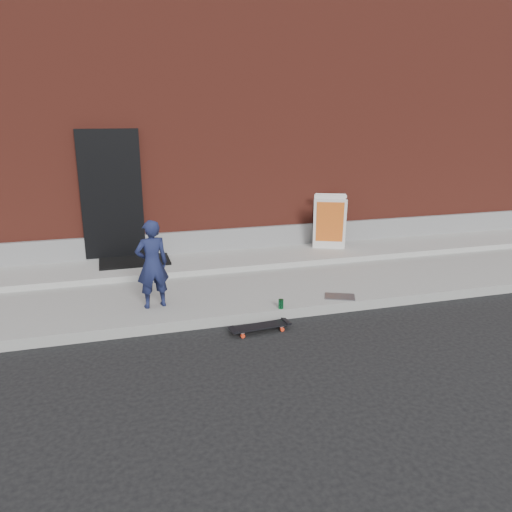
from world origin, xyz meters
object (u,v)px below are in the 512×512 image
object	(u,v)px
skateboard	(260,327)
soda_can	(281,304)
child	(152,264)
pizza_sign	(329,222)

from	to	relation	value
skateboard	soda_can	xyz separation A→B (m)	(0.41, 0.35, 0.14)
soda_can	child	bearing A→B (deg)	161.52
child	soda_can	xyz separation A→B (m)	(1.69, -0.57, -0.56)
skateboard	soda_can	distance (m)	0.55
pizza_sign	skateboard	bearing A→B (deg)	-128.06
child	soda_can	size ratio (longest dim) A/B	9.31
skateboard	pizza_sign	size ratio (longest dim) A/B	0.79
child	skateboard	xyz separation A→B (m)	(1.29, -0.92, -0.70)
child	pizza_sign	world-z (taller)	child
child	pizza_sign	distance (m)	4.03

